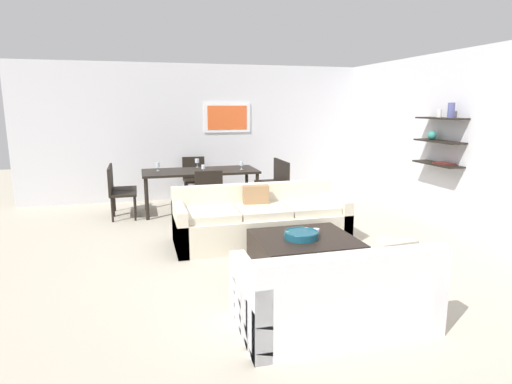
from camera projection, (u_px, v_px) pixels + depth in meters
name	position (u px, v px, depth m)	size (l,w,h in m)	color
ground_plane	(268.00, 249.00, 5.76)	(18.00, 18.00, 0.00)	#BCB29E
back_wall_unit	(233.00, 132.00, 8.90)	(8.40, 0.09, 2.70)	silver
right_wall_shelf_unit	(439.00, 140.00, 6.83)	(0.34, 8.20, 2.70)	silver
sofa_beige	(260.00, 222.00, 6.01)	(2.38, 0.90, 0.78)	beige
loveseat_white	(335.00, 294.00, 3.71)	(1.65, 0.90, 0.78)	white
coffee_table	(304.00, 252.00, 5.06)	(1.14, 1.03, 0.38)	black
decorative_bowl	(301.00, 235.00, 4.97)	(0.40, 0.40, 0.09)	navy
candle_jar	(316.00, 231.00, 5.15)	(0.08, 0.08, 0.06)	silver
apple_on_coffee_table	(287.00, 235.00, 4.98)	(0.08, 0.08, 0.08)	#669E2D
dining_table	(200.00, 174.00, 7.71)	(2.03, 0.90, 0.75)	black
dining_chair_right_far	(272.00, 178.00, 8.30)	(0.44, 0.44, 0.88)	black
dining_chair_left_far	(118.00, 185.00, 7.57)	(0.44, 0.44, 0.88)	black
dining_chair_head	(194.00, 176.00, 8.55)	(0.44, 0.44, 0.88)	black
dining_chair_left_near	(117.00, 190.00, 7.19)	(0.44, 0.44, 0.88)	black
dining_chair_right_near	(279.00, 182.00, 7.92)	(0.44, 0.44, 0.88)	black
dining_chair_foot	(208.00, 193.00, 6.94)	(0.44, 0.44, 0.88)	black
wine_glass_left_far	(158.00, 165.00, 7.59)	(0.08, 0.08, 0.15)	silver
wine_glass_head	(197.00, 161.00, 8.04)	(0.08, 0.08, 0.16)	silver
wine_glass_foot	(203.00, 167.00, 7.31)	(0.06, 0.06, 0.15)	silver
wine_glass_right_near	(241.00, 164.00, 7.76)	(0.07, 0.07, 0.15)	silver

